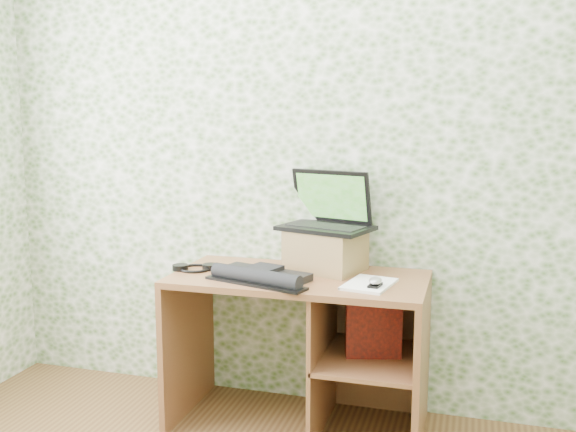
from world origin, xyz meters
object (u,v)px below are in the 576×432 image
(desk, at_px, (316,330))
(laptop, at_px, (328,215))
(notepad, at_px, (369,284))
(riser, at_px, (326,250))
(keyboard, at_px, (260,275))

(desk, relative_size, laptop, 2.45)
(laptop, height_order, notepad, laptop)
(riser, distance_m, laptop, 0.17)
(desk, bearing_deg, laptop, 83.64)
(riser, bearing_deg, laptop, 90.00)
(desk, bearing_deg, notepad, -21.72)
(keyboard, bearing_deg, riser, 65.47)
(laptop, bearing_deg, notepad, -30.13)
(desk, distance_m, notepad, 0.40)
(riser, distance_m, notepad, 0.35)
(riser, bearing_deg, desk, -98.83)
(riser, xyz_separation_m, notepad, (0.25, -0.22, -0.09))
(keyboard, bearing_deg, notepad, 22.96)
(keyboard, xyz_separation_m, notepad, (0.49, 0.06, -0.02))
(desk, xyz_separation_m, notepad, (0.27, -0.11, 0.28))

